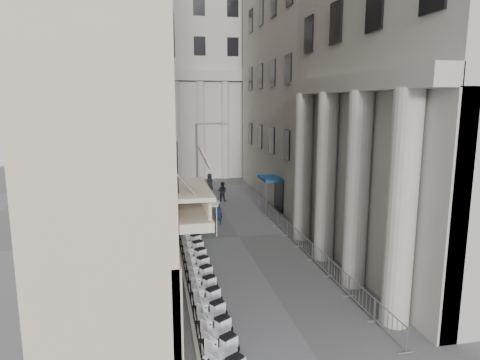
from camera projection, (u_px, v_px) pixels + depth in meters
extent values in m
cube|color=#B1AEA7|center=(196.00, 59.00, 55.54)|extent=(22.00, 10.00, 30.00)
cylinder|color=white|center=(178.00, 225.00, 29.37)|extent=(0.06, 0.06, 2.21)
cylinder|color=white|center=(218.00, 223.00, 29.91)|extent=(0.06, 0.06, 2.21)
cylinder|color=white|center=(175.00, 215.00, 32.07)|extent=(0.06, 0.06, 2.21)
cylinder|color=white|center=(213.00, 213.00, 32.62)|extent=(0.06, 0.06, 2.21)
cube|color=silver|center=(196.00, 203.00, 30.79)|extent=(3.01, 3.01, 0.12)
cone|color=silver|center=(196.00, 197.00, 30.70)|extent=(4.01, 4.01, 1.00)
cylinder|color=gray|center=(197.00, 174.00, 33.18)|extent=(0.16, 0.16, 7.83)
cylinder|color=gray|center=(211.00, 124.00, 32.80)|extent=(2.35, 0.31, 0.12)
cube|color=gray|center=(225.00, 124.00, 33.10)|extent=(0.51, 0.25, 0.15)
cube|color=black|center=(179.00, 226.00, 29.46)|extent=(0.49, 1.01, 2.06)
cube|color=#19E54C|center=(181.00, 223.00, 29.48)|extent=(0.19, 0.74, 1.15)
imported|color=#0D1935|center=(219.00, 214.00, 33.39)|extent=(0.67, 0.51, 1.65)
imported|color=black|center=(222.00, 191.00, 41.25)|extent=(1.17, 1.10, 1.91)
imported|color=black|center=(210.00, 182.00, 46.51)|extent=(1.07, 1.00, 1.84)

